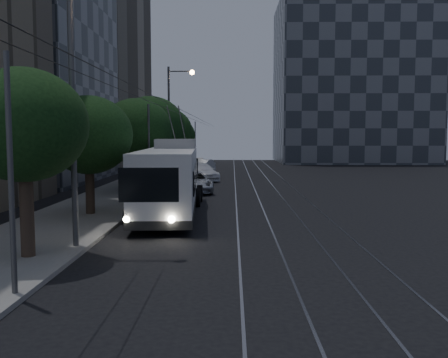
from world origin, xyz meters
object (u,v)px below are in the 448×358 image
(trolleybus, at_px, (169,180))
(streetlamp_near, at_px, (84,83))
(car_white_d, at_px, (195,168))
(car_white_a, at_px, (183,177))
(pickup_silver, at_px, (193,182))
(car_white_c, at_px, (201,167))
(car_white_b, at_px, (201,172))
(streetlamp_far, at_px, (173,112))

(trolleybus, height_order, streetlamp_near, streetlamp_near)
(car_white_d, bearing_deg, car_white_a, -104.87)
(pickup_silver, height_order, car_white_c, car_white_c)
(pickup_silver, relative_size, car_white_c, 1.11)
(pickup_silver, height_order, streetlamp_near, streetlamp_near)
(trolleybus, xyz_separation_m, car_white_c, (0.06, 25.50, -0.98))
(car_white_d, bearing_deg, car_white_c, -48.29)
(car_white_b, bearing_deg, pickup_silver, -109.92)
(trolleybus, xyz_separation_m, streetlamp_near, (-1.86, -8.23, 4.03))
(car_white_a, distance_m, car_white_b, 3.75)
(pickup_silver, relative_size, streetlamp_far, 0.51)
(pickup_silver, distance_m, streetlamp_far, 12.77)
(car_white_a, relative_size, streetlamp_near, 0.40)
(car_white_c, xyz_separation_m, streetlamp_far, (-2.26, -4.75, 5.40))
(car_white_a, height_order, car_white_d, car_white_a)
(streetlamp_far, bearing_deg, trolleybus, -83.94)
(car_white_d, bearing_deg, car_white_b, -95.03)
(streetlamp_near, bearing_deg, car_white_c, 86.75)
(car_white_b, relative_size, car_white_c, 1.12)
(car_white_a, xyz_separation_m, streetlamp_far, (-1.37, 5.58, 5.53))
(car_white_d, relative_size, streetlamp_far, 0.37)
(pickup_silver, relative_size, car_white_b, 0.98)
(trolleybus, xyz_separation_m, car_white_a, (-0.84, 15.17, -1.11))
(car_white_b, bearing_deg, car_white_d, 79.06)
(pickup_silver, xyz_separation_m, car_white_b, (0.00, 9.16, 0.04))
(car_white_d, xyz_separation_m, streetlamp_near, (-1.18, -34.23, 5.14))
(car_white_b, height_order, car_white_d, car_white_b)
(pickup_silver, distance_m, car_white_b, 9.16)
(car_white_b, distance_m, streetlamp_far, 6.38)
(streetlamp_near, bearing_deg, car_white_a, 87.50)
(trolleybus, relative_size, streetlamp_near, 1.34)
(pickup_silver, relative_size, car_white_d, 1.39)
(pickup_silver, xyz_separation_m, streetlamp_near, (-2.34, -17.75, 5.06))
(car_white_b, relative_size, streetlamp_near, 0.55)
(car_white_a, xyz_separation_m, car_white_d, (0.16, 10.83, -0.00))
(car_white_b, bearing_deg, streetlamp_far, 122.43)
(car_white_c, distance_m, car_white_d, 0.90)
(car_white_b, xyz_separation_m, car_white_d, (-1.16, 7.32, -0.13))
(car_white_c, bearing_deg, car_white_b, -71.12)
(pickup_silver, height_order, car_white_a, pickup_silver)
(car_white_c, bearing_deg, trolleybus, -74.80)
(streetlamp_far, bearing_deg, streetlamp_near, -89.32)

